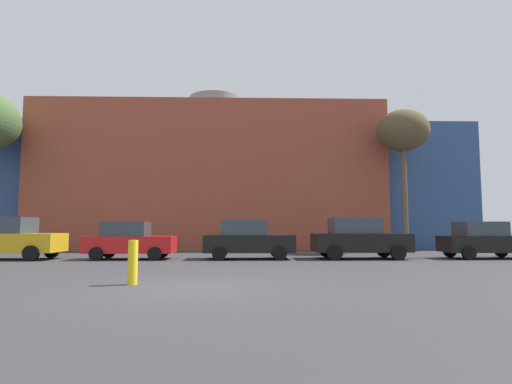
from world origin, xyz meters
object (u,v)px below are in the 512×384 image
at_px(parked_car_1, 130,241).
at_px(parked_car_3, 359,238).
at_px(parked_car_0, 9,238).
at_px(bare_tree_0, 403,132).
at_px(parked_car_4, 484,240).
at_px(bollard_yellow_0, 133,262).
at_px(parked_car_2, 248,240).

distance_m(parked_car_1, parked_car_3, 10.36).
bearing_deg(parked_car_0, bare_tree_0, 14.08).
bearing_deg(bare_tree_0, parked_car_0, -165.92).
relative_size(parked_car_3, bare_tree_0, 0.51).
relative_size(parked_car_0, parked_car_4, 1.12).
bearing_deg(bare_tree_0, parked_car_3, -129.66).
bearing_deg(bare_tree_0, parked_car_1, -161.06).
distance_m(parked_car_0, parked_car_1, 5.33).
bearing_deg(parked_car_1, parked_car_0, -180.00).
bearing_deg(bollard_yellow_0, parked_car_2, 70.67).
bearing_deg(parked_car_0, parked_car_1, 0.00).
height_order(parked_car_1, bare_tree_0, bare_tree_0).
distance_m(parked_car_0, parked_car_4, 21.47).
bearing_deg(parked_car_0, parked_car_4, -0.00).
height_order(parked_car_1, parked_car_3, parked_car_3).
bearing_deg(parked_car_4, parked_car_0, 180.00).
xyz_separation_m(parked_car_0, parked_car_1, (5.33, 0.00, -0.10)).
relative_size(parked_car_2, parked_car_4, 1.04).
bearing_deg(parked_car_2, parked_car_0, 180.00).
bearing_deg(parked_car_1, parked_car_2, -0.00).
distance_m(parked_car_1, bare_tree_0, 16.51).
xyz_separation_m(parked_car_2, bare_tree_0, (9.17, 4.97, 6.15)).
bearing_deg(parked_car_4, bollard_yellow_0, -148.74).
xyz_separation_m(parked_car_3, bollard_yellow_0, (-7.99, -8.37, -0.38)).
height_order(parked_car_0, parked_car_1, parked_car_0).
bearing_deg(parked_car_0, parked_car_2, 0.00).
xyz_separation_m(parked_car_4, bollard_yellow_0, (-13.78, -8.37, -0.29)).
bearing_deg(bare_tree_0, bollard_yellow_0, -132.24).
xyz_separation_m(parked_car_2, bollard_yellow_0, (-2.93, -8.37, -0.32)).
xyz_separation_m(bare_tree_0, bollard_yellow_0, (-12.11, -13.33, -6.47)).
height_order(parked_car_4, bare_tree_0, bare_tree_0).
bearing_deg(parked_car_3, parked_car_2, -180.00).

